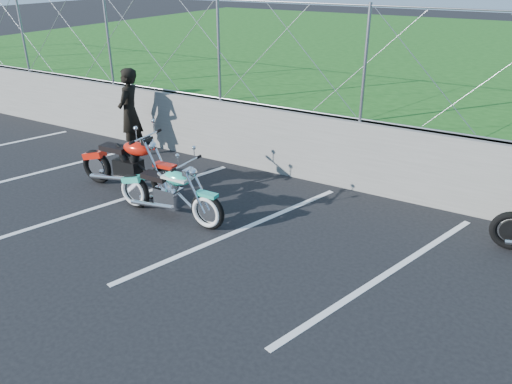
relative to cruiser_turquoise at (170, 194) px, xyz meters
The scene contains 8 objects.
ground 1.51m from the cruiser_turquoise, 34.02° to the right, with size 90.00×90.00×0.00m, color black.
retaining_wall 2.95m from the cruiser_turquoise, 65.90° to the left, with size 30.00×0.22×1.30m, color slate.
grass_field 12.75m from the cruiser_turquoise, 84.59° to the left, with size 30.00×20.00×1.30m, color #195115.
chain_link_fence 3.49m from the cruiser_turquoise, 65.90° to the left, with size 28.00×0.03×2.00m.
parking_lines 2.45m from the cruiser_turquoise, ahead, with size 18.29×4.31×0.01m.
cruiser_turquoise is the anchor object (origin of this frame).
naked_orange 1.40m from the cruiser_turquoise, 159.88° to the left, with size 2.30×0.78×1.15m.
person_standing 3.39m from the cruiser_turquoise, 143.54° to the left, with size 0.69×0.45×1.90m, color black.
Camera 1 is at (3.73, -4.87, 3.87)m, focal length 35.00 mm.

